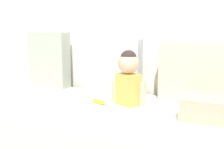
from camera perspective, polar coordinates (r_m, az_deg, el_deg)
The scene contains 9 objects.
ground_plane at distance 2.46m, azimuth -3.09°, elevation -15.28°, with size 12.00×12.00×0.00m, color #B2ADA3.
back_wall at distance 2.76m, azimuth 2.15°, elevation 11.82°, with size 5.64×0.10×2.29m, color silver.
couch at distance 2.38m, azimuth -3.13°, elevation -10.78°, with size 2.44×0.88×0.42m.
throw_pillow_left at distance 2.94m, azimuth -13.45°, elevation 3.07°, with size 0.44×0.16×0.60m, color #99A393.
throw_pillow_center at distance 2.56m, azimuth 0.19°, elevation 1.75°, with size 0.56×0.16×0.54m, color #B2BCC6.
throw_pillow_right at distance 2.37m, azimuth 17.20°, elevation 0.38°, with size 0.57×0.16×0.51m, color #C1B29E.
toddler at distance 2.17m, azimuth 3.57°, elevation -0.23°, with size 0.30×0.20×0.46m.
banana at distance 2.24m, azimuth -2.90°, elevation -5.87°, with size 0.17×0.04×0.04m, color yellow.
folded_blanket at distance 1.96m, azimuth 20.75°, elevation -7.03°, with size 0.40×0.28×0.16m, color tan.
Camera 1 is at (1.02, -1.99, 1.03)m, focal length 42.09 mm.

